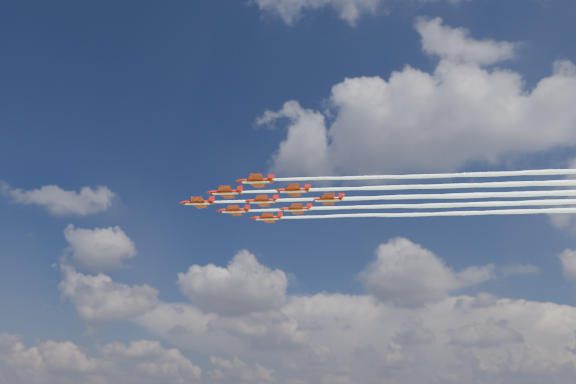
% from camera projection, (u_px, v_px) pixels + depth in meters
% --- Properties ---
extents(jet_lead, '(133.16, 53.57, 2.46)m').
position_uv_depth(jet_lead, '(447.00, 196.00, 150.48)').
color(jet_lead, '#A50F09').
extents(jet_row2_port, '(133.16, 53.57, 2.46)m').
position_uv_depth(jet_row2_port, '(487.00, 185.00, 143.50)').
color(jet_row2_port, '#A50F09').
extents(jet_row2_starb, '(133.16, 53.57, 2.46)m').
position_uv_depth(jet_row2_starb, '(474.00, 204.00, 156.29)').
color(jet_row2_starb, '#A50F09').
extents(jet_row3_port, '(133.16, 53.57, 2.46)m').
position_uv_depth(jet_row3_port, '(532.00, 173.00, 136.52)').
color(jet_row3_port, '#A50F09').
extents(jet_row3_centre, '(133.16, 53.57, 2.46)m').
position_uv_depth(jet_row3_centre, '(515.00, 194.00, 149.31)').
color(jet_row3_centre, '#A50F09').
extents(jet_row3_starb, '(133.16, 53.57, 2.46)m').
position_uv_depth(jet_row3_starb, '(500.00, 212.00, 162.09)').
color(jet_row3_starb, '#A50F09').
extents(jet_row4_port, '(133.16, 53.57, 2.46)m').
position_uv_depth(jet_row4_port, '(559.00, 183.00, 142.33)').
color(jet_row4_port, '#A50F09').
extents(jet_row4_starb, '(133.16, 53.57, 2.46)m').
position_uv_depth(jet_row4_starb, '(540.00, 203.00, 155.12)').
color(jet_row4_starb, '#A50F09').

